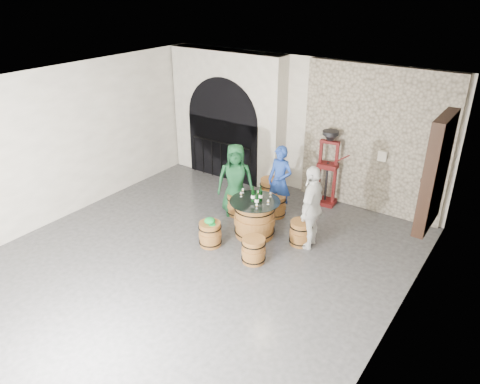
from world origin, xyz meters
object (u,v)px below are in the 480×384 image
Objects in this scene: barrel_stool_far at (276,206)px; corking_press at (328,163)px; barrel_stool_left at (237,204)px; wine_bottle_left at (253,195)px; barrel_stool_right at (301,233)px; person_white at (312,207)px; wine_bottle_center at (257,199)px; side_barrel at (270,193)px; person_green at (235,180)px; barrel_stool_near_left at (210,234)px; wine_bottle_right at (261,195)px; barrel_table at (255,218)px; barrel_stool_near_right at (254,250)px; person_blue at (280,181)px.

barrel_stool_far is 1.54m from corking_press.
wine_bottle_left reaches higher than barrel_stool_left.
person_white reaches higher than barrel_stool_right.
barrel_stool_right is 1.10m from wine_bottle_center.
wine_bottle_left is 1.50m from side_barrel.
person_green is at bearing 144.62° from wine_bottle_left.
wine_bottle_right is (0.59, 0.88, 0.66)m from barrel_stool_near_left.
wine_bottle_center is at bearing -70.81° from person_green.
side_barrel is at bearing 63.69° from barrel_stool_left.
person_white is (1.10, 0.28, 0.45)m from barrel_table.
barrel_stool_near_right is 1.51× the size of wine_bottle_center.
person_blue is 1.22m from corking_press.
wine_bottle_right is at bearing 42.18° from wine_bottle_left.
wine_bottle_right reaches higher than side_barrel.
barrel_stool_left is at bearing -104.75° from person_white.
barrel_table is 2.05× the size of barrel_stool_near_left.
barrel_table is 0.60× the size of person_white.
barrel_stool_right is at bearing -46.08° from person_green.
barrel_stool_near_right is 1.51× the size of wine_bottle_left.
barrel_stool_near_left is 1.13m from wine_bottle_left.
wine_bottle_left reaches higher than barrel_stool_right.
wine_bottle_right reaches higher than barrel_stool_near_left.
barrel_stool_near_left is at bearing -63.25° from person_white.
wine_bottle_right reaches higher than barrel_stool_near_right.
corking_press is at bearing 76.61° from wine_bottle_right.
barrel_stool_near_left is (-0.51, -0.81, -0.14)m from barrel_table.
person_blue is 2.35× the size of side_barrel.
wine_bottle_left is 0.15m from wine_bottle_right.
barrel_table is 1.52× the size of side_barrel.
wine_bottle_left is 1.00× the size of wine_bottle_right.
barrel_stool_near_right is at bearing -35.92° from person_white.
barrel_stool_far is 1.51× the size of wine_bottle_left.
barrel_stool_near_left is at bearing -124.03° from wine_bottle_right.
barrel_table is at bearing -86.07° from barrel_stool_far.
barrel_stool_far is 1.05m from person_green.
side_barrel is at bearing 106.36° from wine_bottle_left.
person_blue is 0.59m from side_barrel.
person_white is at bearing 23.28° from wine_bottle_center.
wine_bottle_center and wine_bottle_right have the same top height.
person_green is at bearing -138.82° from corking_press.
person_green is 1.23m from wine_bottle_center.
person_green reaches higher than person_blue.
barrel_table is at bearing 52.57° from wine_bottle_left.
person_green reaches higher than barrel_stool_near_right.
person_white is 0.95× the size of corking_press.
barrel_stool_right is 1.00× the size of barrel_stool_near_right.
barrel_stool_left is 1.16m from wine_bottle_left.
barrel_stool_near_right is 1.18m from wine_bottle_right.
wine_bottle_center is 1.00× the size of wine_bottle_right.
barrel_stool_right is 1.13m from barrel_stool_near_right.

